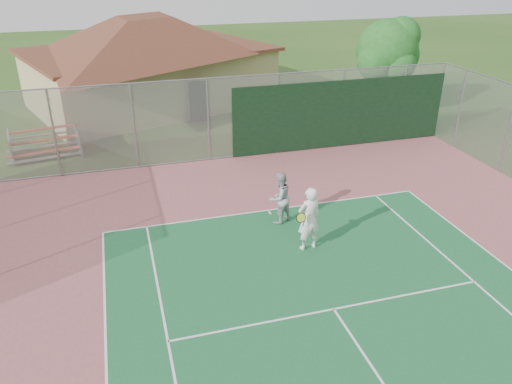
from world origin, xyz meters
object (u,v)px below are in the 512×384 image
at_px(tree, 389,52).
at_px(player_grey_back, 280,198).
at_px(player_white_front, 309,219).
at_px(clubhouse, 148,53).
at_px(bleachers, 45,143).

xyz_separation_m(tree, player_grey_back, (-9.12, -9.67, -2.52)).
height_order(tree, player_white_front, tree).
bearing_deg(player_white_front, clubhouse, -89.26).
xyz_separation_m(player_white_front, player_grey_back, (-0.30, 1.79, -0.13)).
bearing_deg(player_white_front, player_grey_back, -89.39).
distance_m(clubhouse, bleachers, 9.02).
bearing_deg(player_grey_back, tree, -158.91).
relative_size(clubhouse, bleachers, 5.05).
bearing_deg(player_grey_back, player_white_front, 73.92).
height_order(clubhouse, bleachers, clubhouse).
height_order(bleachers, player_white_front, player_white_front).
distance_m(tree, player_white_front, 14.66).
bearing_deg(tree, player_grey_back, -133.30).
height_order(clubhouse, player_grey_back, clubhouse).
bearing_deg(clubhouse, tree, -45.99).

